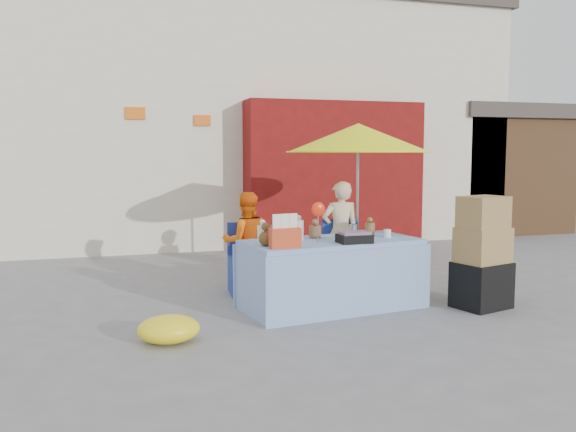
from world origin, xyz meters
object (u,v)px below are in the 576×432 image
object	(u,v)px
market_table	(331,273)
chair_right	(344,267)
box_stack	(482,257)
umbrella	(358,139)
vendor_orange	(246,242)
vendor_beige	(340,233)
chair_left	(249,272)

from	to	relation	value
market_table	chair_right	bearing A→B (deg)	51.98
box_stack	umbrella	bearing A→B (deg)	112.86
chair_right	box_stack	xyz separation A→B (m)	(1.03, -1.45, 0.32)
market_table	vendor_orange	size ratio (longest dim) A/B	1.70
vendor_beige	chair_left	bearing A→B (deg)	11.18
chair_right	chair_left	bearing A→B (deg)	-174.96
vendor_orange	vendor_beige	world-z (taller)	vendor_beige
chair_left	box_stack	size ratio (longest dim) A/B	0.69
vendor_beige	umbrella	size ratio (longest dim) A/B	0.64
chair_left	chair_right	bearing A→B (deg)	5.04
chair_right	vendor_beige	distance (m)	0.44
vendor_beige	umbrella	xyz separation A→B (m)	(0.30, 0.15, 1.22)
vendor_beige	box_stack	xyz separation A→B (m)	(1.03, -1.59, -0.10)
vendor_beige	vendor_orange	bearing A→B (deg)	5.04
vendor_orange	vendor_beige	distance (m)	1.25
vendor_beige	box_stack	distance (m)	1.90
vendor_orange	box_stack	size ratio (longest dim) A/B	0.99
market_table	vendor_orange	xyz separation A→B (m)	(-0.70, 1.10, 0.22)
vendor_beige	box_stack	size ratio (longest dim) A/B	1.09
market_table	chair_left	distance (m)	1.20
vendor_orange	market_table	bearing A→B (deg)	127.39
vendor_orange	box_stack	distance (m)	2.78
box_stack	chair_right	bearing A→B (deg)	125.35
market_table	umbrella	bearing A→B (deg)	47.56
box_stack	vendor_beige	bearing A→B (deg)	123.03
umbrella	chair_right	bearing A→B (deg)	-136.41
box_stack	market_table	bearing A→B (deg)	162.85
chair_left	vendor_orange	world-z (taller)	vendor_orange
chair_left	vendor_orange	bearing A→B (deg)	95.63
umbrella	vendor_beige	bearing A→B (deg)	-153.43
chair_right	box_stack	distance (m)	1.81
market_table	chair_left	bearing A→B (deg)	117.70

